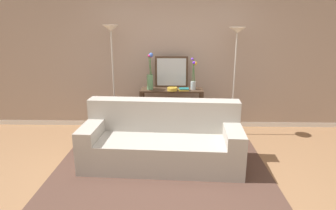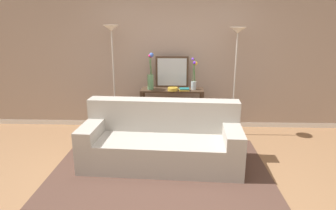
% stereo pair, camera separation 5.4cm
% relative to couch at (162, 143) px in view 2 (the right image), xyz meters
% --- Properties ---
extents(ground_plane, '(16.00, 16.00, 0.02)m').
position_rel_couch_xyz_m(ground_plane, '(0.19, -0.50, -0.33)').
color(ground_plane, '#936B47').
extents(back_wall, '(12.00, 0.15, 2.85)m').
position_rel_couch_xyz_m(back_wall, '(0.19, 1.63, 1.11)').
color(back_wall, white).
rests_on(back_wall, ground).
extents(area_rug, '(2.92, 2.03, 0.01)m').
position_rel_couch_xyz_m(area_rug, '(-0.00, -0.16, -0.31)').
color(area_rug, '#51382D').
rests_on(area_rug, ground).
extents(couch, '(2.22, 0.97, 0.88)m').
position_rel_couch_xyz_m(couch, '(0.00, 0.00, 0.00)').
color(couch, '#ADA89E').
rests_on(couch, ground).
extents(console_table, '(1.11, 0.37, 0.81)m').
position_rel_couch_xyz_m(console_table, '(0.12, 1.23, 0.24)').
color(console_table, '#473323').
rests_on(console_table, ground).
extents(floor_lamp_left, '(0.28, 0.28, 1.91)m').
position_rel_couch_xyz_m(floor_lamp_left, '(-0.90, 1.15, 1.19)').
color(floor_lamp_left, '#B7B2A8').
rests_on(floor_lamp_left, ground).
extents(floor_lamp_right, '(0.28, 0.28, 1.88)m').
position_rel_couch_xyz_m(floor_lamp_right, '(1.19, 1.15, 1.16)').
color(floor_lamp_right, '#B7B2A8').
rests_on(floor_lamp_right, ground).
extents(wall_mirror, '(0.59, 0.02, 0.56)m').
position_rel_couch_xyz_m(wall_mirror, '(0.11, 1.38, 0.78)').
color(wall_mirror, '#473323').
rests_on(wall_mirror, console_table).
extents(vase_tall_flowers, '(0.12, 0.12, 0.64)m').
position_rel_couch_xyz_m(vase_tall_flowers, '(-0.26, 1.22, 0.72)').
color(vase_tall_flowers, '#669E6B').
rests_on(vase_tall_flowers, console_table).
extents(vase_short_flowers, '(0.10, 0.11, 0.55)m').
position_rel_couch_xyz_m(vase_short_flowers, '(0.50, 1.22, 0.68)').
color(vase_short_flowers, silver).
rests_on(vase_short_flowers, console_table).
extents(fruit_bowl, '(0.18, 0.18, 0.06)m').
position_rel_couch_xyz_m(fruit_bowl, '(0.13, 1.12, 0.53)').
color(fruit_bowl, gold).
rests_on(fruit_bowl, console_table).
extents(book_stack, '(0.18, 0.14, 0.04)m').
position_rel_couch_xyz_m(book_stack, '(0.33, 1.12, 0.52)').
color(book_stack, gold).
rests_on(book_stack, console_table).
extents(book_row_under_console, '(0.34, 0.17, 0.12)m').
position_rel_couch_xyz_m(book_row_under_console, '(-0.17, 1.23, -0.26)').
color(book_row_under_console, '#B77F33').
rests_on(book_row_under_console, ground).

